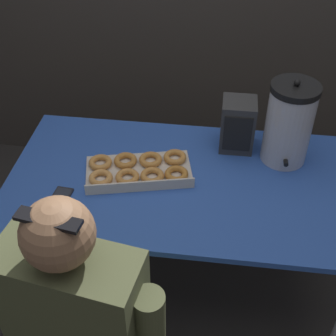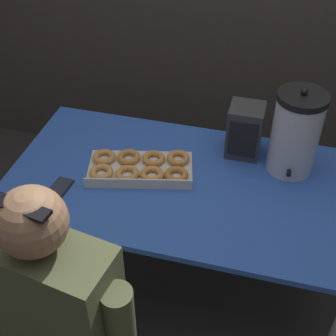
% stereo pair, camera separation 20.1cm
% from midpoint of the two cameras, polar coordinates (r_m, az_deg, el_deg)
% --- Properties ---
extents(ground_plane, '(12.00, 12.00, 0.00)m').
position_cam_midpoint_polar(ground_plane, '(2.58, 3.55, -13.79)').
color(ground_plane, '#2D2B28').
extents(folding_table, '(1.52, 0.83, 0.73)m').
position_cam_midpoint_polar(folding_table, '(2.07, 4.32, -2.53)').
color(folding_table, '#2D56B2').
rests_on(folding_table, ground).
extents(donut_box, '(0.51, 0.34, 0.05)m').
position_cam_midpoint_polar(donut_box, '(2.07, -0.65, -0.06)').
color(donut_box, beige).
rests_on(donut_box, folding_table).
extents(coffee_urn, '(0.21, 0.24, 0.41)m').
position_cam_midpoint_polar(coffee_urn, '(2.08, 17.99, 3.99)').
color(coffee_urn, '#B7B7BC').
rests_on(coffee_urn, folding_table).
extents(cell_phone, '(0.09, 0.14, 0.01)m').
position_cam_midpoint_polar(cell_phone, '(2.02, -10.41, -2.66)').
color(cell_phone, black).
rests_on(cell_phone, folding_table).
extents(space_heater, '(0.15, 0.15, 0.25)m').
position_cam_midpoint_polar(space_heater, '(2.16, 12.00, 4.41)').
color(space_heater, '#333333').
rests_on(space_heater, folding_table).
extents(person_seated, '(0.62, 0.31, 1.21)m').
position_cam_midpoint_polar(person_seated, '(1.79, -9.85, -18.41)').
color(person_seated, '#33332D').
rests_on(person_seated, ground).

